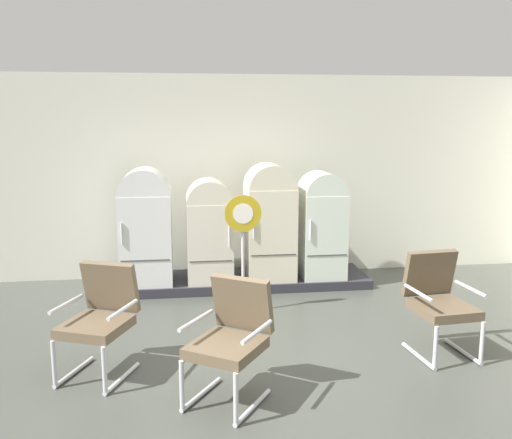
{
  "coord_description": "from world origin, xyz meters",
  "views": [
    {
      "loc": [
        -0.69,
        -4.43,
        2.31
      ],
      "look_at": [
        0.28,
        2.75,
        0.97
      ],
      "focal_mm": 39.12,
      "sensor_mm": 36.0,
      "label": 1
    }
  ],
  "objects_px": {
    "refrigerator_0": "(146,223)",
    "refrigerator_3": "(322,221)",
    "armchair_left": "(101,314)",
    "armchair_center": "(232,334)",
    "sign_stand": "(243,258)",
    "armchair_right": "(439,298)",
    "refrigerator_2": "(270,218)",
    "refrigerator_1": "(209,228)"
  },
  "relations": [
    {
      "from": "refrigerator_0",
      "to": "refrigerator_1",
      "type": "relative_size",
      "value": 1.11
    },
    {
      "from": "refrigerator_0",
      "to": "refrigerator_2",
      "type": "relative_size",
      "value": 0.98
    },
    {
      "from": "refrigerator_0",
      "to": "refrigerator_1",
      "type": "xyz_separation_m",
      "value": [
        0.84,
        -0.01,
        -0.08
      ]
    },
    {
      "from": "refrigerator_0",
      "to": "refrigerator_2",
      "type": "xyz_separation_m",
      "value": [
        1.66,
        0.02,
        0.02
      ]
    },
    {
      "from": "armchair_right",
      "to": "armchair_center",
      "type": "distance_m",
      "value": 2.19
    },
    {
      "from": "armchair_left",
      "to": "sign_stand",
      "type": "height_order",
      "value": "sign_stand"
    },
    {
      "from": "refrigerator_3",
      "to": "sign_stand",
      "type": "relative_size",
      "value": 1.02
    },
    {
      "from": "refrigerator_2",
      "to": "armchair_right",
      "type": "height_order",
      "value": "refrigerator_2"
    },
    {
      "from": "refrigerator_0",
      "to": "armchair_right",
      "type": "relative_size",
      "value": 1.53
    },
    {
      "from": "refrigerator_1",
      "to": "refrigerator_3",
      "type": "distance_m",
      "value": 1.55
    },
    {
      "from": "armchair_left",
      "to": "armchair_center",
      "type": "xyz_separation_m",
      "value": [
        1.13,
        -0.62,
        0.0
      ]
    },
    {
      "from": "refrigerator_1",
      "to": "armchair_left",
      "type": "distance_m",
      "value": 2.68
    },
    {
      "from": "armchair_center",
      "to": "sign_stand",
      "type": "distance_m",
      "value": 2.05
    },
    {
      "from": "sign_stand",
      "to": "armchair_left",
      "type": "bearing_deg",
      "value": -135.99
    },
    {
      "from": "armchair_left",
      "to": "armchair_center",
      "type": "relative_size",
      "value": 1.0
    },
    {
      "from": "refrigerator_3",
      "to": "armchair_left",
      "type": "height_order",
      "value": "refrigerator_3"
    },
    {
      "from": "sign_stand",
      "to": "refrigerator_3",
      "type": "bearing_deg",
      "value": 40.27
    },
    {
      "from": "refrigerator_0",
      "to": "sign_stand",
      "type": "xyz_separation_m",
      "value": [
        1.18,
        -1.03,
        -0.26
      ]
    },
    {
      "from": "refrigerator_1",
      "to": "sign_stand",
      "type": "height_order",
      "value": "refrigerator_1"
    },
    {
      "from": "refrigerator_3",
      "to": "armchair_right",
      "type": "bearing_deg",
      "value": -76.62
    },
    {
      "from": "armchair_center",
      "to": "sign_stand",
      "type": "height_order",
      "value": "sign_stand"
    },
    {
      "from": "armchair_left",
      "to": "armchair_right",
      "type": "height_order",
      "value": "same"
    },
    {
      "from": "refrigerator_2",
      "to": "armchair_center",
      "type": "relative_size",
      "value": 1.56
    },
    {
      "from": "refrigerator_1",
      "to": "refrigerator_3",
      "type": "bearing_deg",
      "value": 0.07
    },
    {
      "from": "sign_stand",
      "to": "refrigerator_1",
      "type": "bearing_deg",
      "value": 108.45
    },
    {
      "from": "refrigerator_3",
      "to": "armchair_center",
      "type": "relative_size",
      "value": 1.44
    },
    {
      "from": "refrigerator_1",
      "to": "sign_stand",
      "type": "xyz_separation_m",
      "value": [
        0.34,
        -1.02,
        -0.18
      ]
    },
    {
      "from": "armchair_right",
      "to": "armchair_center",
      "type": "height_order",
      "value": "same"
    },
    {
      "from": "armchair_left",
      "to": "armchair_right",
      "type": "xyz_separation_m",
      "value": [
        3.22,
        0.02,
        0.0
      ]
    },
    {
      "from": "refrigerator_0",
      "to": "sign_stand",
      "type": "height_order",
      "value": "refrigerator_0"
    },
    {
      "from": "refrigerator_0",
      "to": "refrigerator_1",
      "type": "height_order",
      "value": "refrigerator_0"
    },
    {
      "from": "refrigerator_0",
      "to": "refrigerator_3",
      "type": "height_order",
      "value": "refrigerator_0"
    },
    {
      "from": "armchair_left",
      "to": "armchair_center",
      "type": "bearing_deg",
      "value": -28.88
    },
    {
      "from": "refrigerator_1",
      "to": "armchair_left",
      "type": "relative_size",
      "value": 1.37
    },
    {
      "from": "refrigerator_2",
      "to": "armchair_right",
      "type": "relative_size",
      "value": 1.56
    },
    {
      "from": "refrigerator_2",
      "to": "sign_stand",
      "type": "bearing_deg",
      "value": -114.8
    },
    {
      "from": "refrigerator_3",
      "to": "armchair_center",
      "type": "distance_m",
      "value": 3.42
    },
    {
      "from": "refrigerator_3",
      "to": "sign_stand",
      "type": "height_order",
      "value": "refrigerator_3"
    },
    {
      "from": "armchair_left",
      "to": "refrigerator_0",
      "type": "bearing_deg",
      "value": 83.65
    },
    {
      "from": "refrigerator_1",
      "to": "armchair_center",
      "type": "xyz_separation_m",
      "value": [
        0.02,
        -3.04,
        -0.29
      ]
    },
    {
      "from": "refrigerator_0",
      "to": "armchair_left",
      "type": "bearing_deg",
      "value": -96.35
    },
    {
      "from": "refrigerator_2",
      "to": "armchair_center",
      "type": "xyz_separation_m",
      "value": [
        -0.8,
        -3.07,
        -0.39
      ]
    }
  ]
}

